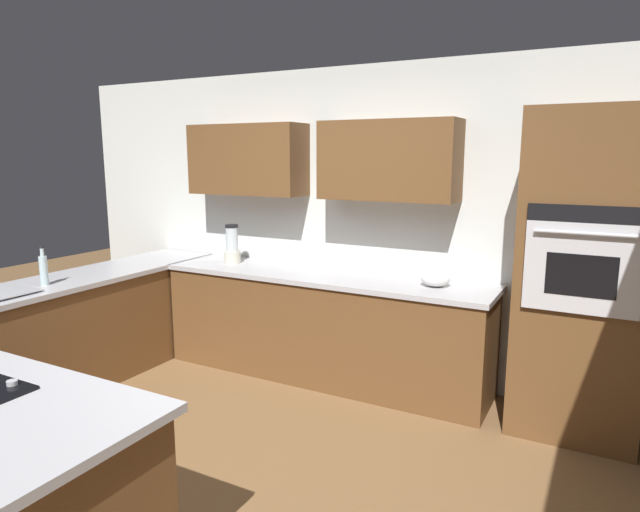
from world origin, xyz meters
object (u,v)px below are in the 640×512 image
(blender, at_px, (232,247))
(dish_soap_bottle, at_px, (44,269))
(mixing_bowl, at_px, (435,278))
(wall_oven, at_px, (583,276))

(blender, height_order, dish_soap_bottle, blender)
(dish_soap_bottle, bearing_deg, blender, -117.53)
(mixing_bowl, bearing_deg, wall_oven, 178.03)
(blender, bearing_deg, dish_soap_bottle, 62.47)
(wall_oven, height_order, dish_soap_bottle, wall_oven)
(blender, relative_size, dish_soap_bottle, 1.16)
(mixing_bowl, relative_size, dish_soap_bottle, 0.73)
(wall_oven, relative_size, blender, 6.15)
(mixing_bowl, xyz_separation_m, dish_soap_bottle, (2.62, 1.38, 0.06))
(wall_oven, xyz_separation_m, blender, (2.90, -0.03, -0.04))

